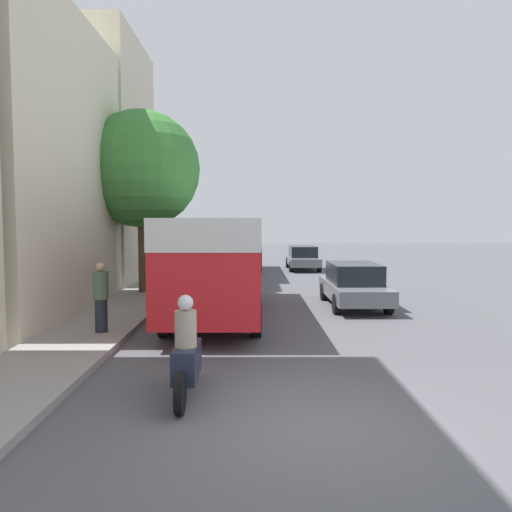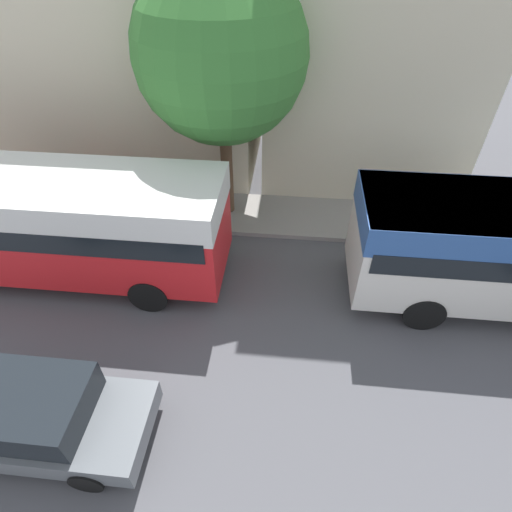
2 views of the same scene
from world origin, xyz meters
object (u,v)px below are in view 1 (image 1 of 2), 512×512
at_px(car_crossing, 354,284).
at_px(pedestrian_walking_away, 101,297).
at_px(bus_lead, 218,253).
at_px(car_far_curb, 303,257).
at_px(bus_following, 232,239).
at_px(motorcycle_behind_lead, 186,357).
at_px(pedestrian_near_curb, 186,253).

xyz_separation_m(car_crossing, pedestrian_walking_away, (-7.29, -4.57, 0.27)).
xyz_separation_m(bus_lead, car_far_curb, (4.14, 14.73, -1.20)).
bearing_deg(bus_following, bus_lead, -89.71).
height_order(bus_following, motorcycle_behind_lead, bus_following).
distance_m(bus_following, car_crossing, 11.81).
distance_m(bus_lead, motorcycle_behind_lead, 7.34).
relative_size(pedestrian_near_curb, pedestrian_walking_away, 1.06).
bearing_deg(bus_lead, pedestrian_walking_away, -132.79).
bearing_deg(motorcycle_behind_lead, bus_following, 90.09).
xyz_separation_m(pedestrian_near_curb, pedestrian_walking_away, (0.01, -16.16, -0.08)).
bearing_deg(pedestrian_walking_away, car_far_curb, 68.76).
distance_m(motorcycle_behind_lead, pedestrian_walking_away, 5.07).
bearing_deg(bus_following, pedestrian_walking_away, -99.86).
bearing_deg(bus_following, car_far_curb, 28.78).
xyz_separation_m(car_crossing, pedestrian_near_curb, (-7.31, 11.59, 0.35)).
height_order(bus_lead, car_far_curb, bus_lead).
height_order(bus_lead, motorcycle_behind_lead, bus_lead).
height_order(car_crossing, pedestrian_near_curb, pedestrian_near_curb).
relative_size(car_crossing, pedestrian_near_curb, 2.47).
relative_size(bus_following, pedestrian_near_curb, 4.91).
relative_size(bus_lead, car_far_curb, 2.06).
distance_m(bus_following, pedestrian_near_curb, 2.91).
xyz_separation_m(bus_lead, bus_following, (-0.06, 12.42, -0.03)).
xyz_separation_m(bus_lead, car_crossing, (4.56, 1.61, -1.18)).
height_order(motorcycle_behind_lead, pedestrian_near_curb, pedestrian_near_curb).
relative_size(bus_lead, car_crossing, 2.03).
bearing_deg(bus_lead, car_crossing, 19.46).
distance_m(bus_lead, pedestrian_near_curb, 13.51).
relative_size(motorcycle_behind_lead, car_crossing, 0.49).
bearing_deg(motorcycle_behind_lead, car_crossing, 62.56).
xyz_separation_m(bus_following, pedestrian_near_curb, (-2.69, 0.78, -0.80)).
distance_m(car_far_curb, pedestrian_near_curb, 7.06).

